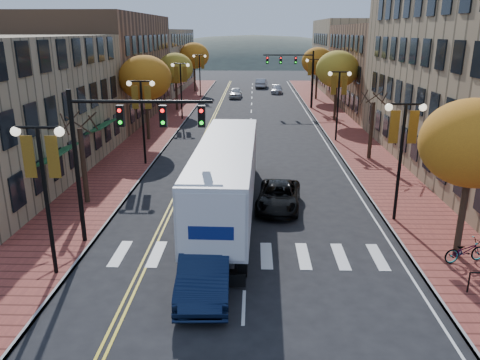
# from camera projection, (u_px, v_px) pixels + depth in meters

# --- Properties ---
(ground) EXTENTS (200.00, 200.00, 0.00)m
(ground) POSITION_uv_depth(u_px,v_px,m) (245.00, 279.00, 18.41)
(ground) COLOR black
(ground) RESTS_ON ground
(sidewalk_left) EXTENTS (4.00, 85.00, 0.15)m
(sidewalk_left) POSITION_uv_depth(u_px,v_px,m) (166.00, 122.00, 49.57)
(sidewalk_left) COLOR brown
(sidewalk_left) RESTS_ON ground
(sidewalk_right) EXTENTS (4.00, 85.00, 0.15)m
(sidewalk_right) POSITION_uv_depth(u_px,v_px,m) (336.00, 123.00, 49.07)
(sidewalk_right) COLOR brown
(sidewalk_right) RESTS_ON ground
(building_left_mid) EXTENTS (12.00, 24.00, 11.00)m
(building_left_mid) POSITION_uv_depth(u_px,v_px,m) (97.00, 67.00, 51.47)
(building_left_mid) COLOR brown
(building_left_mid) RESTS_ON ground
(building_left_far) EXTENTS (12.00, 26.00, 9.50)m
(building_left_far) POSITION_uv_depth(u_px,v_px,m) (147.00, 60.00, 75.50)
(building_left_far) COLOR #9E8966
(building_left_far) RESTS_ON ground
(building_right_mid) EXTENTS (15.00, 24.00, 10.00)m
(building_right_mid) POSITION_uv_depth(u_px,v_px,m) (405.00, 68.00, 56.34)
(building_right_mid) COLOR brown
(building_right_mid) RESTS_ON ground
(building_right_far) EXTENTS (15.00, 20.00, 11.00)m
(building_right_far) POSITION_uv_depth(u_px,v_px,m) (364.00, 55.00, 77.13)
(building_right_far) COLOR #9E8966
(building_right_far) RESTS_ON ground
(tree_left_a) EXTENTS (0.28, 0.28, 4.20)m
(tree_left_a) POSITION_uv_depth(u_px,v_px,m) (84.00, 166.00, 25.59)
(tree_left_a) COLOR #382619
(tree_left_a) RESTS_ON sidewalk_left
(tree_left_b) EXTENTS (4.48, 4.48, 7.21)m
(tree_left_b) POSITION_uv_depth(u_px,v_px,m) (145.00, 78.00, 39.84)
(tree_left_b) COLOR #382619
(tree_left_b) RESTS_ON sidewalk_left
(tree_left_c) EXTENTS (4.16, 4.16, 6.69)m
(tree_left_c) POSITION_uv_depth(u_px,v_px,m) (176.00, 68.00, 55.19)
(tree_left_c) COLOR #382619
(tree_left_c) RESTS_ON sidewalk_left
(tree_left_d) EXTENTS (4.61, 4.61, 7.42)m
(tree_left_d) POSITION_uv_depth(u_px,v_px,m) (194.00, 56.00, 72.16)
(tree_left_d) COLOR #382619
(tree_left_d) RESTS_ON sidewalk_left
(tree_right_a) EXTENTS (4.16, 4.16, 6.69)m
(tree_right_a) POSITION_uv_depth(u_px,v_px,m) (473.00, 143.00, 18.51)
(tree_right_a) COLOR #382619
(tree_right_a) RESTS_ON sidewalk_right
(tree_right_b) EXTENTS (0.28, 0.28, 4.20)m
(tree_right_b) POSITION_uv_depth(u_px,v_px,m) (371.00, 131.00, 34.60)
(tree_right_b) COLOR #382619
(tree_right_b) RESTS_ON sidewalk_right
(tree_right_c) EXTENTS (4.48, 4.48, 7.21)m
(tree_right_c) POSITION_uv_depth(u_px,v_px,m) (337.00, 69.00, 48.85)
(tree_right_c) COLOR #382619
(tree_right_c) RESTS_ON sidewalk_right
(tree_right_d) EXTENTS (4.35, 4.35, 7.00)m
(tree_right_d) POSITION_uv_depth(u_px,v_px,m) (318.00, 61.00, 64.13)
(tree_right_d) COLOR #382619
(tree_right_d) RESTS_ON sidewalk_right
(lamp_left_a) EXTENTS (1.96, 0.36, 6.05)m
(lamp_left_a) POSITION_uv_depth(u_px,v_px,m) (43.00, 173.00, 17.31)
(lamp_left_a) COLOR black
(lamp_left_a) RESTS_ON ground
(lamp_left_b) EXTENTS (1.96, 0.36, 6.05)m
(lamp_left_b) POSITION_uv_depth(u_px,v_px,m) (142.00, 106.00, 32.54)
(lamp_left_b) COLOR black
(lamp_left_b) RESTS_ON ground
(lamp_left_c) EXTENTS (1.96, 0.36, 6.05)m
(lamp_left_c) POSITION_uv_depth(u_px,v_px,m) (181.00, 80.00, 49.67)
(lamp_left_c) COLOR black
(lamp_left_c) RESTS_ON ground
(lamp_left_d) EXTENTS (1.96, 0.36, 6.05)m
(lamp_left_d) POSITION_uv_depth(u_px,v_px,m) (200.00, 67.00, 66.80)
(lamp_left_d) COLOR black
(lamp_left_d) RESTS_ON ground
(lamp_right_a) EXTENTS (1.96, 0.36, 6.05)m
(lamp_right_a) POSITION_uv_depth(u_px,v_px,m) (402.00, 139.00, 22.60)
(lamp_right_a) COLOR black
(lamp_right_a) RESTS_ON ground
(lamp_right_b) EXTENTS (1.96, 0.36, 6.05)m
(lamp_right_b) POSITION_uv_depth(u_px,v_px,m) (339.00, 92.00, 39.73)
(lamp_right_b) COLOR black
(lamp_right_b) RESTS_ON ground
(lamp_right_c) EXTENTS (1.96, 0.36, 6.05)m
(lamp_right_c) POSITION_uv_depth(u_px,v_px,m) (313.00, 74.00, 56.86)
(lamp_right_c) COLOR black
(lamp_right_c) RESTS_ON ground
(traffic_mast_near) EXTENTS (6.10, 0.35, 7.00)m
(traffic_mast_near) POSITION_uv_depth(u_px,v_px,m) (118.00, 139.00, 19.91)
(traffic_mast_near) COLOR black
(traffic_mast_near) RESTS_ON ground
(traffic_mast_far) EXTENTS (6.10, 0.34, 7.00)m
(traffic_mast_far) POSITION_uv_depth(u_px,v_px,m) (297.00, 68.00, 56.73)
(traffic_mast_far) COLOR black
(traffic_mast_far) RESTS_ON ground
(semi_truck) EXTENTS (2.99, 16.43, 4.09)m
(semi_truck) POSITION_uv_depth(u_px,v_px,m) (228.00, 170.00, 24.26)
(semi_truck) COLOR black
(semi_truck) RESTS_ON ground
(navy_sedan) EXTENTS (2.06, 5.37, 1.75)m
(navy_sedan) POSITION_uv_depth(u_px,v_px,m) (205.00, 268.00, 17.44)
(navy_sedan) COLOR black
(navy_sedan) RESTS_ON ground
(black_suv) EXTENTS (2.80, 5.12, 1.36)m
(black_suv) POSITION_uv_depth(u_px,v_px,m) (279.00, 196.00, 25.54)
(black_suv) COLOR black
(black_suv) RESTS_ON ground
(car_far_white) EXTENTS (1.87, 4.34, 1.46)m
(car_far_white) POSITION_uv_depth(u_px,v_px,m) (236.00, 93.00, 67.53)
(car_far_white) COLOR silver
(car_far_white) RESTS_ON ground
(car_far_silver) EXTENTS (1.98, 4.22, 1.19)m
(car_far_silver) POSITION_uv_depth(u_px,v_px,m) (277.00, 89.00, 72.44)
(car_far_silver) COLOR #A7A6AD
(car_far_silver) RESTS_ON ground
(car_far_oncoming) EXTENTS (2.21, 4.79, 1.52)m
(car_far_oncoming) POSITION_uv_depth(u_px,v_px,m) (262.00, 83.00, 79.47)
(car_far_oncoming) COLOR #9A99A0
(car_far_oncoming) RESTS_ON ground
(bicycle) EXTENTS (1.99, 1.10, 0.99)m
(bicycle) POSITION_uv_depth(u_px,v_px,m) (465.00, 251.00, 19.29)
(bicycle) COLOR gray
(bicycle) RESTS_ON sidewalk_right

